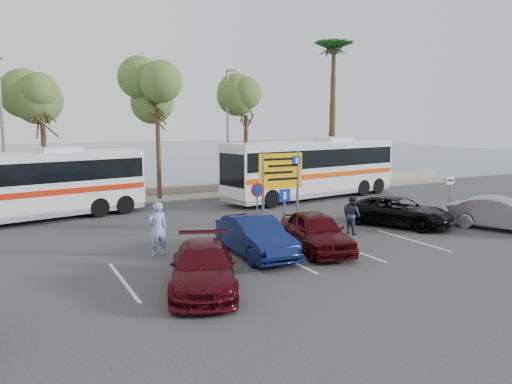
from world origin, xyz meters
name	(u,v)px	position (x,y,z in m)	size (l,w,h in m)	color
ground	(299,248)	(0.00, 0.00, 0.00)	(120.00, 120.00, 0.00)	#303033
kerb_strip	(183,198)	(0.00, 14.00, 0.07)	(44.00, 2.40, 0.15)	gray
seawall	(173,191)	(0.00, 16.00, 0.30)	(48.00, 0.80, 0.60)	#A9A287
sea	(80,155)	(0.00, 60.00, 0.01)	(140.00, 140.00, 0.00)	#3B4F5F
tree_left	(41,101)	(-8.00, 14.00, 6.00)	(3.20, 3.20, 7.20)	#382619
tree_mid	(157,92)	(-1.50, 14.00, 6.65)	(3.20, 3.20, 8.00)	#382619
tree_right	(246,102)	(4.50, 14.00, 6.17)	(3.20, 3.20, 7.40)	#382619
palm_tree	(334,51)	(11.50, 14.00, 9.87)	(4.80, 4.80, 11.20)	#382619
street_lamp_left	(2,127)	(-10.00, 13.52, 4.60)	(0.45, 1.15, 8.01)	slate
street_lamp_right	(228,126)	(3.00, 13.52, 4.60)	(0.45, 1.15, 8.01)	slate
direction_sign	(281,177)	(1.00, 3.20, 2.43)	(2.20, 0.12, 3.60)	slate
sign_no_stop	(257,201)	(-0.60, 2.38, 1.58)	(0.60, 0.08, 2.35)	slate
sign_parking	(284,209)	(-0.20, 0.79, 1.47)	(0.50, 0.07, 2.25)	slate
sign_taxi	(450,192)	(9.80, 1.49, 1.42)	(0.50, 0.07, 2.20)	slate
lane_markings	(287,258)	(-1.14, -1.00, 0.00)	(12.02, 4.20, 0.01)	silver
coach_bus_left	(25,188)	(-9.23, 10.50, 1.69)	(11.92, 5.12, 3.63)	silver
coach_bus_right	(312,170)	(7.50, 10.50, 1.81)	(12.78, 4.87, 3.90)	silver
car_blue	(255,236)	(-2.00, -0.20, 0.73)	(1.55, 4.44, 1.46)	#101C4D
car_maroon	(203,267)	(-5.05, -2.81, 0.67)	(1.88, 4.62, 1.34)	#440B13
car_red	(316,232)	(0.40, -0.61, 0.75)	(1.77, 4.39, 1.50)	#40090E
suv_black	(399,212)	(6.48, 1.50, 0.68)	(2.26, 4.90, 1.36)	black
car_silver_b	(501,214)	(10.00, -1.32, 0.74)	(1.57, 4.51, 1.49)	gray
pedestrian_near	(158,229)	(-5.18, 1.47, 1.00)	(0.73, 0.48, 2.00)	#92A8D5
pedestrian_far	(352,215)	(3.46, 1.15, 0.85)	(0.82, 0.64, 1.70)	#2D3044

